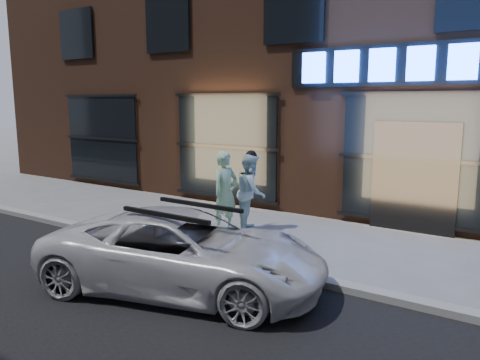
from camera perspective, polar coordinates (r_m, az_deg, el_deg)
The scene contains 6 objects.
ground at distance 7.44m, azimuth 12.81°, elevation -13.08°, with size 90.00×90.00×0.00m, color slate.
curb at distance 7.42m, azimuth 12.83°, elevation -12.66°, with size 60.00×0.25×0.12m, color gray.
storefront_building at distance 14.82m, azimuth 25.15°, elevation 17.74°, with size 30.20×8.28×10.30m.
man_bowtie at distance 10.05m, azimuth -1.80°, elevation -1.55°, with size 0.65×0.43×1.78m, color #ABE1B3.
man_cap at distance 10.36m, azimuth 1.35°, elevation -1.44°, with size 0.83×0.64×1.70m, color white.
white_suv at distance 7.18m, azimuth -6.86°, elevation -8.66°, with size 1.99×4.31×1.20m, color silver.
Camera 1 is at (2.33, -6.47, 2.85)m, focal length 35.00 mm.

